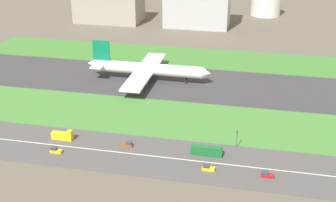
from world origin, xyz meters
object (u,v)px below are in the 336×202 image
at_px(bus_0, 207,151).
at_px(car_1, 267,175).
at_px(car_4, 127,144).
at_px(airliner, 145,69).
at_px(fuel_tank_west, 266,4).
at_px(terminal_building, 109,4).
at_px(hangar_building, 197,2).
at_px(car_0, 56,150).
at_px(truck_0, 63,136).
at_px(traffic_light, 237,137).
at_px(car_2, 208,168).

height_order(bus_0, car_1, bus_0).
bearing_deg(car_4, airliner, 98.96).
relative_size(car_4, fuel_tank_west, 0.19).
relative_size(airliner, terminal_building, 1.33).
xyz_separation_m(terminal_building, hangar_building, (67.30, 0.00, 4.27)).
relative_size(car_4, car_0, 1.00).
xyz_separation_m(truck_0, fuel_tank_west, (73.10, 227.00, 7.17)).
relative_size(hangar_building, fuel_tank_west, 1.98).
distance_m(car_4, traffic_light, 41.42).
relative_size(car_4, terminal_building, 0.09).
xyz_separation_m(car_2, car_0, (-56.74, 0.00, 0.00)).
height_order(truck_0, hangar_building, hangar_building).
height_order(airliner, bus_0, airliner).
bearing_deg(truck_0, car_4, 0.00).
xyz_separation_m(truck_0, car_1, (78.26, -10.00, -0.75)).
xyz_separation_m(car_4, traffic_light, (40.50, 7.99, 3.37)).
distance_m(airliner, hangar_building, 114.90).
xyz_separation_m(car_0, fuel_tank_west, (71.60, 237.00, 7.92)).
bearing_deg(fuel_tank_west, car_4, -101.68).
relative_size(car_0, fuel_tank_west, 0.19).
bearing_deg(traffic_light, car_0, -164.56).
distance_m(car_1, terminal_building, 227.29).
xyz_separation_m(car_1, hangar_building, (-53.73, 192.00, 16.41)).
relative_size(car_4, car_2, 1.00).
relative_size(car_4, traffic_light, 0.61).
bearing_deg(car_4, bus_0, -0.00).
bearing_deg(airliner, fuel_tank_west, 70.07).
bearing_deg(car_4, fuel_tank_west, 78.32).
xyz_separation_m(car_2, hangar_building, (-33.73, 192.00, 16.41)).
bearing_deg(airliner, car_0, -100.14).
relative_size(car_1, hangar_building, 0.10).
relative_size(car_4, car_1, 1.00).
height_order(car_2, truck_0, truck_0).
height_order(traffic_light, hangar_building, hangar_building).
bearing_deg(hangar_building, car_2, -80.04).
bearing_deg(traffic_light, hangar_building, 103.62).
bearing_deg(car_2, car_4, -17.31).
bearing_deg(car_2, terminal_building, -62.25).
relative_size(truck_0, fuel_tank_west, 0.36).
bearing_deg(traffic_light, car_4, -168.83).
bearing_deg(truck_0, car_1, -7.28).
relative_size(truck_0, car_1, 1.91).
bearing_deg(hangar_building, car_4, -89.48).
bearing_deg(car_0, bus_0, -169.68).
distance_m(truck_0, traffic_light, 67.20).
bearing_deg(traffic_light, car_1, -57.22).
bearing_deg(airliner, hangar_building, 85.45).
height_order(bus_0, car_0, bus_0).
relative_size(car_2, car_1, 1.00).
xyz_separation_m(traffic_light, terminal_building, (-109.44, 174.01, 8.77)).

